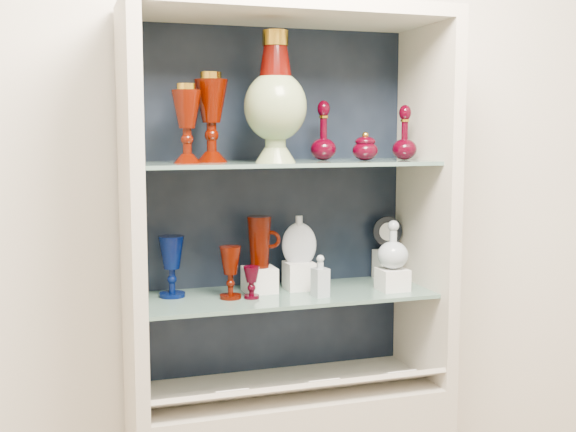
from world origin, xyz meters
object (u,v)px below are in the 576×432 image
object	(u,v)px
ruby_pitcher	(259,242)
clear_round_decanter	(393,246)
ruby_decanter_a	(323,127)
flat_flask	(299,238)
pedestal_lamp_right	(211,117)
pedestal_lamp_left	(187,124)
cameo_medallion	(387,233)
enamel_urn	(275,97)
lidded_bowl	(365,146)
cobalt_goblet	(172,266)
ruby_goblet_tall	(230,273)
clear_square_bottle	(320,276)
ruby_decanter_b	(405,131)
ruby_goblet_small	(252,282)

from	to	relation	value
ruby_pitcher	clear_round_decanter	xyz separation A→B (m)	(0.42, -0.11, -0.02)
ruby_decanter_a	flat_flask	world-z (taller)	ruby_decanter_a
pedestal_lamp_right	clear_round_decanter	distance (m)	0.71
pedestal_lamp_left	clear_round_decanter	xyz separation A→B (m)	(0.66, -0.02, -0.39)
pedestal_lamp_right	ruby_pitcher	distance (m)	0.42
pedestal_lamp_left	pedestal_lamp_right	bearing A→B (deg)	33.26
clear_round_decanter	cameo_medallion	size ratio (longest dim) A/B	1.22
enamel_urn	cameo_medallion	xyz separation A→B (m)	(0.46, 0.17, -0.45)
ruby_decanter_a	lidded_bowl	distance (m)	0.15
cobalt_goblet	ruby_goblet_tall	size ratio (longest dim) A/B	1.18
ruby_goblet_tall	clear_square_bottle	xyz separation A→B (m)	(0.27, -0.06, -0.02)
flat_flask	ruby_decanter_b	bearing A→B (deg)	8.88
flat_flask	clear_square_bottle	bearing A→B (deg)	-58.26
lidded_bowl	cobalt_goblet	world-z (taller)	lidded_bowl
pedestal_lamp_left	ruby_goblet_small	size ratio (longest dim) A/B	2.30
pedestal_lamp_right	ruby_goblet_small	size ratio (longest dim) A/B	2.69
lidded_bowl	ruby_pitcher	bearing A→B (deg)	170.11
ruby_decanter_a	clear_round_decanter	bearing A→B (deg)	-27.48
cobalt_goblet	ruby_goblet_small	size ratio (longest dim) A/B	1.91
flat_flask	ruby_decanter_a	bearing A→B (deg)	17.66
clear_square_bottle	flat_flask	size ratio (longest dim) A/B	0.84
clear_round_decanter	ruby_decanter_b	bearing A→B (deg)	40.01
enamel_urn	ruby_goblet_tall	distance (m)	0.55
ruby_decanter_a	cobalt_goblet	bearing A→B (deg)	177.85
pedestal_lamp_left	ruby_pitcher	xyz separation A→B (m)	(0.24, 0.08, -0.37)
clear_square_bottle	pedestal_lamp_left	bearing A→B (deg)	174.51
pedestal_lamp_left	cameo_medallion	world-z (taller)	pedestal_lamp_left
enamel_urn	flat_flask	size ratio (longest dim) A/B	2.48
ruby_decanter_b	ruby_pitcher	bearing A→B (deg)	173.26
pedestal_lamp_left	ruby_decanter_b	world-z (taller)	pedestal_lamp_left
cobalt_goblet	flat_flask	distance (m)	0.42
enamel_urn	ruby_decanter_a	size ratio (longest dim) A/B	1.82
ruby_pitcher	cameo_medallion	world-z (taller)	ruby_pitcher
ruby_goblet_tall	ruby_goblet_small	xyz separation A→B (m)	(0.06, -0.02, -0.03)
pedestal_lamp_left	ruby_goblet_tall	world-z (taller)	pedestal_lamp_left
pedestal_lamp_right	ruby_decanter_a	size ratio (longest dim) A/B	1.26
ruby_decanter_b	ruby_goblet_tall	world-z (taller)	ruby_decanter_b
cobalt_goblet	flat_flask	xyz separation A→B (m)	(0.41, -0.02, 0.07)
ruby_decanter_b	cobalt_goblet	bearing A→B (deg)	174.39
ruby_goblet_small	flat_flask	size ratio (longest dim) A/B	0.64
ruby_pitcher	clear_round_decanter	size ratio (longest dim) A/B	1.09
ruby_decanter_b	ruby_goblet_tall	distance (m)	0.73
cobalt_goblet	cameo_medallion	xyz separation A→B (m)	(0.76, 0.05, 0.07)
pedestal_lamp_left	clear_round_decanter	size ratio (longest dim) A/B	1.54
pedestal_lamp_right	clear_square_bottle	bearing A→B (deg)	-16.45
ruby_pitcher	cobalt_goblet	bearing A→B (deg)	-161.61
enamel_urn	clear_round_decanter	world-z (taller)	enamel_urn
enamel_urn	ruby_decanter_a	xyz separation A→B (m)	(0.19, 0.10, -0.09)
pedestal_lamp_right	clear_square_bottle	distance (m)	0.59
ruby_goblet_tall	flat_flask	world-z (taller)	flat_flask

